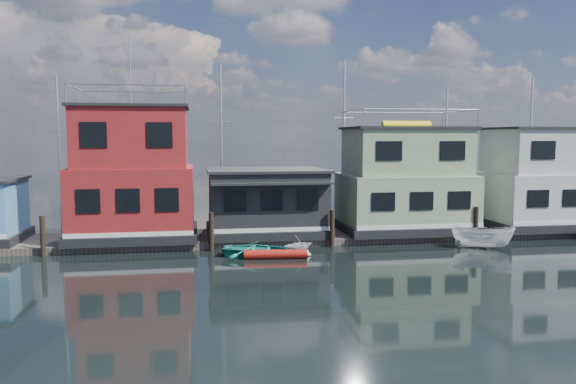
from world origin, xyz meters
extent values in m
plane|color=black|center=(0.00, 0.00, 0.00)|extent=(160.00, 160.00, 0.00)
cube|color=#595147|center=(0.00, 12.00, 0.20)|extent=(48.00, 5.00, 0.40)
cube|color=black|center=(-8.50, 12.00, 0.65)|extent=(7.40, 5.90, 0.50)
cube|color=maroon|center=(-8.50, 12.00, 2.77)|extent=(7.00, 5.50, 3.74)
cube|color=maroon|center=(-8.50, 12.00, 6.37)|extent=(6.30, 4.95, 3.46)
cube|color=black|center=(-8.50, 12.00, 8.18)|extent=(6.65, 5.23, 0.16)
cylinder|color=silver|center=(-8.50, 12.00, 10.26)|extent=(0.08, 0.08, 4.00)
cube|color=black|center=(-0.50, 12.00, 0.65)|extent=(7.40, 5.40, 0.50)
cube|color=black|center=(-0.50, 12.00, 2.60)|extent=(7.00, 5.00, 3.40)
cube|color=black|center=(-0.50, 12.00, 4.38)|extent=(7.30, 5.30, 0.16)
cube|color=black|center=(-0.50, 9.20, 3.79)|extent=(7.00, 1.20, 0.12)
cube|color=black|center=(8.50, 12.00, 0.65)|extent=(8.40, 5.90, 0.50)
cube|color=#8BA47A|center=(8.50, 12.00, 2.46)|extent=(8.00, 5.50, 3.12)
cube|color=#8BA47A|center=(8.50, 12.00, 5.46)|extent=(7.20, 4.95, 2.88)
cube|color=black|center=(8.50, 12.00, 6.98)|extent=(7.60, 5.23, 0.16)
cylinder|color=yellow|center=(8.50, 12.00, 7.15)|extent=(3.20, 0.56, 0.56)
cube|color=black|center=(18.50, 12.00, 0.65)|extent=(8.40, 5.90, 0.50)
cube|color=beige|center=(18.50, 12.00, 2.46)|extent=(8.00, 5.50, 3.12)
cube|color=beige|center=(18.50, 12.00, 5.46)|extent=(7.20, 4.95, 2.88)
cube|color=black|center=(18.50, 12.00, 6.98)|extent=(7.60, 5.23, 0.16)
cylinder|color=#2D2116|center=(-13.00, 9.20, 1.10)|extent=(0.28, 0.28, 2.20)
cylinder|color=#2D2116|center=(-4.00, 9.20, 1.10)|extent=(0.28, 0.28, 2.20)
cylinder|color=#2D2116|center=(3.00, 9.20, 1.10)|extent=(0.28, 0.28, 2.20)
cylinder|color=#2D2116|center=(12.00, 9.20, 1.10)|extent=(0.28, 0.28, 2.20)
cylinder|color=silver|center=(-14.00, 18.00, 5.25)|extent=(0.16, 0.16, 10.50)
cylinder|color=silver|center=(-14.00, 18.00, 6.83)|extent=(1.40, 0.06, 0.06)
cylinder|color=silver|center=(-3.00, 18.00, 5.75)|extent=(0.16, 0.16, 11.50)
cylinder|color=silver|center=(-3.00, 18.00, 7.48)|extent=(1.40, 0.06, 0.06)
cylinder|color=silver|center=(6.00, 18.00, 6.00)|extent=(0.16, 0.16, 12.00)
cylinder|color=silver|center=(6.00, 18.00, 7.80)|extent=(1.40, 0.06, 0.06)
cylinder|color=silver|center=(14.00, 18.00, 5.00)|extent=(0.16, 0.16, 10.00)
cylinder|color=silver|center=(14.00, 18.00, 6.50)|extent=(1.40, 0.06, 0.06)
cylinder|color=silver|center=(21.00, 18.00, 5.50)|extent=(0.16, 0.16, 11.00)
cylinder|color=silver|center=(21.00, 18.00, 7.15)|extent=(1.40, 0.06, 0.06)
imported|color=silver|center=(0.67, 7.56, 0.53)|extent=(2.62, 2.51, 1.07)
imported|color=white|center=(11.48, 7.37, 0.67)|extent=(3.66, 2.90, 1.35)
imported|color=teal|center=(-1.64, 7.39, 0.38)|extent=(4.16, 3.40, 0.76)
cylinder|color=#AD1B12|center=(-0.71, 6.61, 0.24)|extent=(3.37, 0.81, 0.49)
camera|label=1|loc=(-4.76, -22.32, 6.47)|focal=35.00mm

